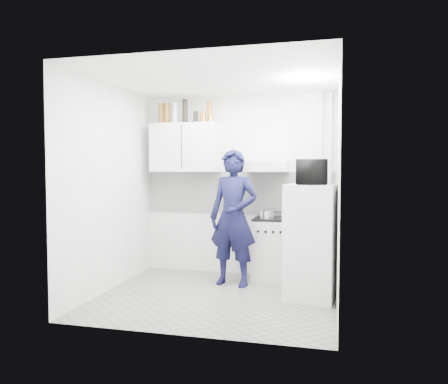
# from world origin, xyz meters

# --- Properties ---
(floor) EXTENTS (2.80, 2.80, 0.00)m
(floor) POSITION_xyz_m (0.00, 0.00, 0.00)
(floor) COLOR slate
(floor) RESTS_ON ground
(ceiling) EXTENTS (2.80, 2.80, 0.00)m
(ceiling) POSITION_xyz_m (0.00, 0.00, 2.60)
(ceiling) COLOR white
(ceiling) RESTS_ON wall_back
(wall_back) EXTENTS (2.80, 0.00, 2.80)m
(wall_back) POSITION_xyz_m (0.00, 1.25, 1.30)
(wall_back) COLOR white
(wall_back) RESTS_ON floor
(wall_left) EXTENTS (0.00, 2.60, 2.60)m
(wall_left) POSITION_xyz_m (-1.40, 0.00, 1.30)
(wall_left) COLOR white
(wall_left) RESTS_ON floor
(wall_right) EXTENTS (0.00, 2.60, 2.60)m
(wall_right) POSITION_xyz_m (1.40, 0.00, 1.30)
(wall_right) COLOR white
(wall_right) RESTS_ON floor
(person) EXTENTS (0.72, 0.53, 1.80)m
(person) POSITION_xyz_m (0.07, 0.60, 0.90)
(person) COLOR black
(person) RESTS_ON floor
(stove) EXTENTS (0.52, 0.52, 0.83)m
(stove) POSITION_xyz_m (0.53, 1.00, 0.42)
(stove) COLOR silver
(stove) RESTS_ON floor
(fridge) EXTENTS (0.63, 0.63, 1.36)m
(fridge) POSITION_xyz_m (1.10, 0.21, 0.68)
(fridge) COLOR silver
(fridge) RESTS_ON floor
(stove_top) EXTENTS (0.50, 0.50, 0.03)m
(stove_top) POSITION_xyz_m (0.53, 1.00, 0.85)
(stove_top) COLOR black
(stove_top) RESTS_ON stove
(saucepan) EXTENTS (0.19, 0.19, 0.11)m
(saucepan) POSITION_xyz_m (0.47, 0.98, 0.92)
(saucepan) COLOR silver
(saucepan) RESTS_ON stove_top
(microwave) EXTENTS (0.54, 0.38, 0.29)m
(microwave) POSITION_xyz_m (1.10, 0.21, 1.50)
(microwave) COLOR black
(microwave) RESTS_ON fridge
(bottle_a) EXTENTS (0.07, 0.07, 0.30)m
(bottle_a) POSITION_xyz_m (-1.13, 1.07, 2.35)
(bottle_a) COLOR brown
(bottle_a) RESTS_ON upper_cabinet
(bottle_b) EXTENTS (0.08, 0.08, 0.30)m
(bottle_b) POSITION_xyz_m (-1.04, 1.07, 2.35)
(bottle_b) COLOR brown
(bottle_b) RESTS_ON upper_cabinet
(bottle_c) EXTENTS (0.07, 0.07, 0.31)m
(bottle_c) POSITION_xyz_m (-0.91, 1.07, 2.36)
(bottle_c) COLOR #B2B7BC
(bottle_c) RESTS_ON upper_cabinet
(bottle_d) EXTENTS (0.08, 0.08, 0.35)m
(bottle_d) POSITION_xyz_m (-0.76, 1.07, 2.37)
(bottle_d) COLOR black
(bottle_d) RESTS_ON upper_cabinet
(canister_a) EXTENTS (0.07, 0.07, 0.17)m
(canister_a) POSITION_xyz_m (-0.60, 1.07, 2.29)
(canister_a) COLOR black
(canister_a) RESTS_ON upper_cabinet
(canister_b) EXTENTS (0.08, 0.08, 0.16)m
(canister_b) POSITION_xyz_m (-0.48, 1.07, 2.28)
(canister_b) COLOR brown
(canister_b) RESTS_ON upper_cabinet
(bottle_e) EXTENTS (0.08, 0.08, 0.31)m
(bottle_e) POSITION_xyz_m (-0.38, 1.07, 2.36)
(bottle_e) COLOR brown
(bottle_e) RESTS_ON upper_cabinet
(upper_cabinet) EXTENTS (1.00, 0.35, 0.70)m
(upper_cabinet) POSITION_xyz_m (-0.75, 1.07, 1.85)
(upper_cabinet) COLOR silver
(upper_cabinet) RESTS_ON wall_back
(range_hood) EXTENTS (0.60, 0.50, 0.14)m
(range_hood) POSITION_xyz_m (0.45, 1.00, 1.57)
(range_hood) COLOR silver
(range_hood) RESTS_ON wall_back
(backsplash) EXTENTS (2.74, 0.03, 0.60)m
(backsplash) POSITION_xyz_m (0.00, 1.24, 1.20)
(backsplash) COLOR white
(backsplash) RESTS_ON wall_back
(pipe_a) EXTENTS (0.05, 0.05, 2.60)m
(pipe_a) POSITION_xyz_m (1.30, 1.17, 1.30)
(pipe_a) COLOR silver
(pipe_a) RESTS_ON floor
(pipe_b) EXTENTS (0.04, 0.04, 2.60)m
(pipe_b) POSITION_xyz_m (1.18, 1.17, 1.30)
(pipe_b) COLOR silver
(pipe_b) RESTS_ON floor
(ceiling_spot_fixture) EXTENTS (0.10, 0.10, 0.02)m
(ceiling_spot_fixture) POSITION_xyz_m (1.00, 0.20, 2.57)
(ceiling_spot_fixture) COLOR white
(ceiling_spot_fixture) RESTS_ON ceiling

